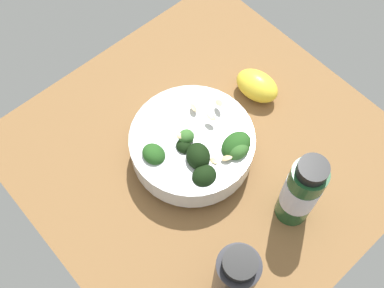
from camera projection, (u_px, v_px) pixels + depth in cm
name	position (u px, v px, depth cm)	size (l,w,h in cm)	color
ground_plane	(206.00, 157.00, 80.55)	(57.90, 57.90, 4.52)	brown
bowl_of_broccoli	(194.00, 145.00, 74.38)	(19.96, 19.96, 9.41)	white
lemon_wedge	(257.00, 86.00, 81.88)	(8.04, 5.30, 5.04)	yellow
bottle_tall	(301.00, 192.00, 66.72)	(5.29, 5.29, 16.09)	#194723
bottle_short	(234.00, 279.00, 60.33)	(5.48, 5.48, 17.31)	black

